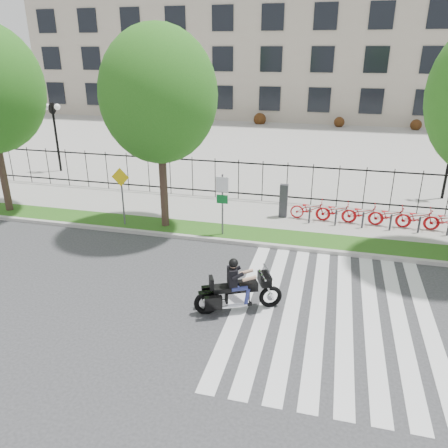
# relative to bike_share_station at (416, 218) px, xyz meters

# --- Properties ---
(ground) EXTENTS (120.00, 120.00, 0.00)m
(ground) POSITION_rel_bike_share_station_xyz_m (-8.01, -7.20, -0.61)
(ground) COLOR #313133
(ground) RESTS_ON ground
(curb) EXTENTS (60.00, 0.20, 0.15)m
(curb) POSITION_rel_bike_share_station_xyz_m (-8.01, -3.10, -0.54)
(curb) COLOR #A9A59F
(curb) RESTS_ON ground
(grass_verge) EXTENTS (60.00, 1.50, 0.15)m
(grass_verge) POSITION_rel_bike_share_station_xyz_m (-8.01, -2.25, -0.54)
(grass_verge) COLOR #1F5014
(grass_verge) RESTS_ON ground
(sidewalk) EXTENTS (60.00, 3.50, 0.15)m
(sidewalk) POSITION_rel_bike_share_station_xyz_m (-8.01, 0.25, -0.54)
(sidewalk) COLOR #A09E95
(sidewalk) RESTS_ON ground
(plaza) EXTENTS (80.00, 34.00, 0.10)m
(plaza) POSITION_rel_bike_share_station_xyz_m (-8.01, 17.80, -0.56)
(plaza) COLOR #A09E95
(plaza) RESTS_ON ground
(crosswalk_stripes) EXTENTS (5.70, 8.00, 0.01)m
(crosswalk_stripes) POSITION_rel_bike_share_station_xyz_m (-3.19, -7.20, -0.61)
(crosswalk_stripes) COLOR silver
(crosswalk_stripes) RESTS_ON ground
(iron_fence) EXTENTS (30.00, 0.06, 2.00)m
(iron_fence) POSITION_rel_bike_share_station_xyz_m (-8.01, 2.00, 0.54)
(iron_fence) COLOR black
(iron_fence) RESTS_ON sidewalk
(office_building) EXTENTS (60.00, 21.90, 20.15)m
(office_building) POSITION_rel_bike_share_station_xyz_m (-8.01, 37.72, 9.35)
(office_building) COLOR #AE9F8D
(office_building) RESTS_ON ground
(lamp_post_left) EXTENTS (1.06, 0.70, 4.25)m
(lamp_post_left) POSITION_rel_bike_share_station_xyz_m (-20.01, 4.80, 2.59)
(lamp_post_left) COLOR black
(lamp_post_left) RESTS_ON ground
(street_tree_1) EXTENTS (4.55, 4.55, 7.97)m
(street_tree_1) POSITION_rel_bike_share_station_xyz_m (-10.25, -2.25, 4.88)
(street_tree_1) COLOR #38261E
(street_tree_1) RESTS_ON grass_verge
(bike_share_station) EXTENTS (11.05, 0.84, 1.50)m
(bike_share_station) POSITION_rel_bike_share_station_xyz_m (0.00, 0.00, 0.00)
(bike_share_station) COLOR #2D2D33
(bike_share_station) RESTS_ON sidewalk
(sign_pole_regulatory) EXTENTS (0.50, 0.09, 2.50)m
(sign_pole_regulatory) POSITION_rel_bike_share_station_xyz_m (-7.64, -2.62, 1.13)
(sign_pole_regulatory) COLOR #59595B
(sign_pole_regulatory) RESTS_ON grass_verge
(sign_pole_warning) EXTENTS (0.78, 0.09, 2.49)m
(sign_pole_warning) POSITION_rel_bike_share_station_xyz_m (-11.97, -2.62, 1.13)
(sign_pole_warning) COLOR #59595B
(sign_pole_warning) RESTS_ON grass_verge
(motorcycle_rider) EXTENTS (2.44, 1.42, 2.02)m
(motorcycle_rider) POSITION_rel_bike_share_station_xyz_m (-5.85, -7.68, 0.06)
(motorcycle_rider) COLOR black
(motorcycle_rider) RESTS_ON ground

